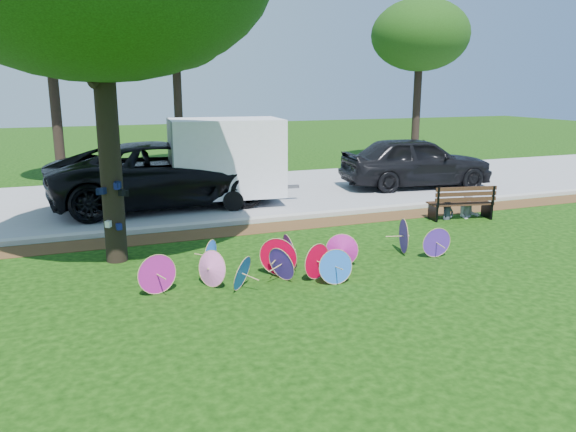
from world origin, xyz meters
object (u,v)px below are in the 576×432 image
Objects in this scene: parasol_pile at (297,257)px; person_right at (470,195)px; cargo_trailer at (227,157)px; dark_pickup at (416,162)px; park_bench at (460,202)px; person_left at (449,199)px; black_van at (167,174)px.

person_right is at bearing 23.47° from parasol_pile.
cargo_trailer is at bearing 86.03° from parasol_pile.
parasol_pile is 1.23× the size of dark_pickup.
person_left is (-0.35, 0.05, 0.09)m from park_bench.
dark_pickup is 3.00× the size of park_bench.
dark_pickup is at bearing 81.61° from park_bench.
park_bench reaches higher than parasol_pile.
person_right is (-1.31, -4.62, -0.28)m from dark_pickup.
black_van reaches higher than dark_pickup.
black_van reaches higher than person_left.
black_van is at bearing 97.87° from dark_pickup.
cargo_trailer is 7.22m from person_right.
person_right is (5.83, -4.19, -0.82)m from cargo_trailer.
parasol_pile is 5.93× the size of person_left.
parasol_pile is at bearing -87.83° from cargo_trailer.
parasol_pile is at bearing 141.94° from dark_pickup.
black_van is at bearing 99.76° from parasol_pile.
cargo_trailer is 7.00m from park_bench.
person_left is (5.61, 2.74, 0.21)m from parasol_pile.
cargo_trailer is 1.85× the size of park_bench.
parasol_pile is 10.61m from dark_pickup.
dark_pickup is 4.98m from park_bench.
person_left is (-2.01, -4.62, -0.36)m from dark_pickup.
dark_pickup is 4.81m from person_right.
parasol_pile is at bearing -144.54° from park_bench.
dark_pickup is at bearing 44.02° from parasol_pile.
cargo_trailer is at bearing 129.10° from person_left.
park_bench is (5.48, -4.24, -0.99)m from cargo_trailer.
person_left is at bearing 26.04° from parasol_pile.
black_van is 8.89m from dark_pickup.
cargo_trailer reaches higher than person_left.
black_van reaches higher than person_right.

